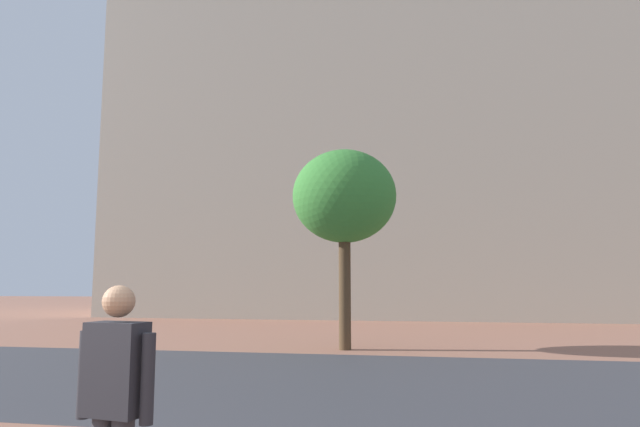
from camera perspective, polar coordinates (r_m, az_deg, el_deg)
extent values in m
plane|color=#93604C|center=(12.82, -1.38, -14.94)|extent=(120.00, 120.00, 0.00)
cube|color=#38383D|center=(10.78, -3.87, -16.40)|extent=(120.00, 7.60, 0.00)
cube|color=#B2A893|center=(33.84, 4.57, 5.35)|extent=(27.75, 11.43, 18.09)
cube|color=#B2A893|center=(35.91, 3.69, 15.70)|extent=(5.97, 5.97, 31.35)
cylinder|color=#B2A893|center=(33.85, -17.81, 7.71)|extent=(2.80, 2.80, 20.44)
cylinder|color=#B2A893|center=(31.23, 27.18, 10.06)|extent=(2.80, 2.80, 21.10)
cube|color=#232328|center=(4.17, -19.96, -14.55)|extent=(0.43, 0.28, 0.62)
cylinder|color=#232328|center=(4.02, -17.04, -15.67)|extent=(0.09, 0.09, 0.59)
cylinder|color=#232328|center=(4.35, -22.71, -14.77)|extent=(0.09, 0.09, 0.59)
cube|color=black|center=(4.25, -19.06, -14.17)|extent=(0.30, 0.18, 0.40)
sphere|color=#9E7556|center=(4.14, -19.70, -8.37)|extent=(0.22, 0.22, 0.22)
cylinder|color=#4C3823|center=(15.31, 2.53, -8.04)|extent=(0.32, 0.32, 3.00)
ellipsoid|color=#387F33|center=(15.49, 2.47, 1.76)|extent=(2.85, 2.85, 2.56)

